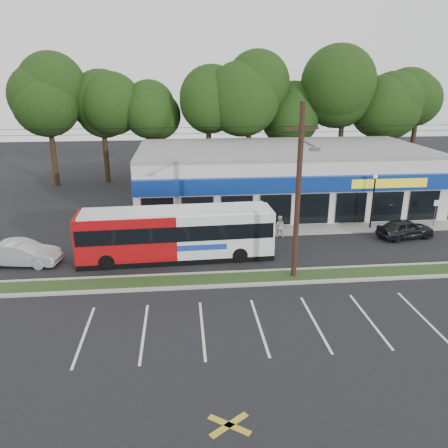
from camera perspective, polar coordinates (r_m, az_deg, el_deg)
ground at (r=24.66m, az=2.78°, el=-8.26°), size 120.00×120.00×0.00m
grass_strip at (r=25.52m, az=2.46°, el=-7.12°), size 40.00×1.60×0.12m
curb_south at (r=24.76m, az=2.73°, el=-7.96°), size 40.00×0.25×0.14m
curb_north at (r=26.27m, az=2.20°, el=-6.30°), size 40.00×0.25×0.14m
sidewalk at (r=33.72m, az=9.00°, el=-0.76°), size 32.00×2.20×0.10m
strip_mall at (r=39.58m, az=7.44°, el=6.17°), size 25.00×12.55×5.30m
utility_pole at (r=24.16m, az=9.34°, el=4.67°), size 50.00×2.77×10.00m
lamp_post at (r=34.77m, az=18.94°, el=3.56°), size 0.30×0.30×4.25m
sign_post at (r=37.20m, az=25.94°, el=1.83°), size 0.45×0.10×2.23m
tree_line at (r=48.35m, az=3.21°, el=15.47°), size 46.76×6.76×11.83m
metrobus at (r=27.87m, az=-6.25°, el=-1.15°), size 12.39×3.07×3.31m
car_dark at (r=34.23m, az=22.61°, el=-0.56°), size 4.36×2.35×1.41m
car_silver at (r=29.91m, az=-24.92°, el=-3.48°), size 4.83×2.28×1.53m
car_blue at (r=30.62m, az=-25.36°, el=-3.21°), size 5.00×2.90×1.36m
pedestrian_a at (r=32.41m, az=4.18°, el=-0.05°), size 0.57×0.38×1.52m
pedestrian_b at (r=32.07m, az=7.21°, el=-0.28°), size 0.92×0.80×1.61m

